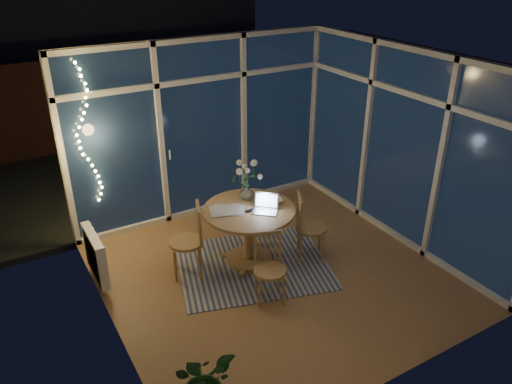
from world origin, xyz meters
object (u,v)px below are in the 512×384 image
(dining_table, at_px, (249,236))
(chair_front, at_px, (270,269))
(laptop, at_px, (265,204))
(flower_vase, at_px, (247,192))
(chair_left, at_px, (186,240))
(chair_right, at_px, (311,226))

(dining_table, xyz_separation_m, chair_front, (-0.18, -0.78, 0.03))
(laptop, relative_size, flower_vase, 1.42)
(chair_left, relative_size, flower_vase, 4.55)
(dining_table, relative_size, flower_vase, 5.43)
(dining_table, distance_m, chair_front, 0.80)
(chair_right, distance_m, flower_vase, 0.94)
(flower_vase, bearing_deg, chair_front, -105.28)
(chair_left, xyz_separation_m, laptop, (0.92, -0.33, 0.41))
(chair_right, xyz_separation_m, flower_vase, (-0.64, 0.53, 0.43))
(chair_right, bearing_deg, chair_front, 147.22)
(dining_table, relative_size, laptop, 3.83)
(dining_table, height_order, laptop, laptop)
(chair_front, xyz_separation_m, flower_vase, (0.28, 1.03, 0.46))
(chair_right, relative_size, chair_front, 1.07)
(dining_table, xyz_separation_m, chair_left, (-0.78, 0.17, 0.09))
(chair_left, relative_size, chair_right, 1.06)
(dining_table, height_order, chair_front, chair_front)
(chair_front, relative_size, laptop, 2.84)
(flower_vase, bearing_deg, chair_left, -175.53)
(laptop, bearing_deg, dining_table, 171.04)
(chair_left, height_order, laptop, laptop)
(flower_vase, bearing_deg, laptop, -85.97)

